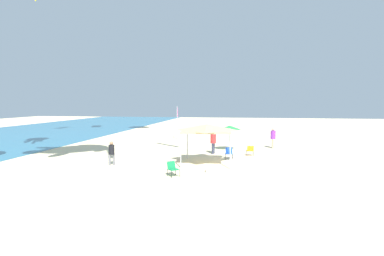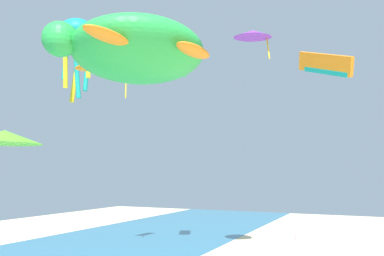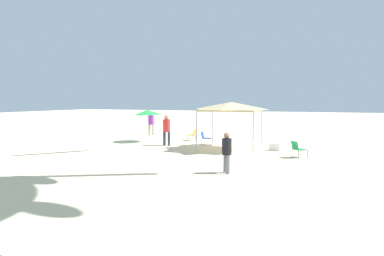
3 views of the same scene
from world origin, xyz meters
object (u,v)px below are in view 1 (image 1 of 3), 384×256
at_px(folding_chair_right_of_tent, 229,152).
at_px(cooler_box, 210,169).
at_px(folding_chair_near_cooler, 250,150).
at_px(person_near_umbrella, 273,136).
at_px(canopy_tent, 207,128).
at_px(person_beachcomber, 213,140).
at_px(banner_flag, 177,120).
at_px(folding_chair_facing_ocean, 173,168).
at_px(beach_umbrella, 230,128).
at_px(person_watching_sky, 112,151).

distance_m(folding_chair_right_of_tent, cooler_box, 4.59).
distance_m(folding_chair_near_cooler, person_near_umbrella, 4.94).
bearing_deg(folding_chair_near_cooler, canopy_tent, 44.33).
xyz_separation_m(canopy_tent, person_near_umbrella, (7.95, -5.10, -1.33)).
bearing_deg(person_beachcomber, banner_flag, 37.51).
bearing_deg(folding_chair_facing_ocean, canopy_tent, 27.66).
bearing_deg(cooler_box, canopy_tent, 11.41).
bearing_deg(beach_umbrella, person_beachcomber, 148.47).
xyz_separation_m(canopy_tent, person_beachcomber, (4.09, -0.03, -1.31)).
bearing_deg(person_beachcomber, beach_umbrella, -22.98).
relative_size(canopy_tent, banner_flag, 0.90).
bearing_deg(cooler_box, banner_flag, 19.23).
bearing_deg(person_near_umbrella, beach_umbrella, -62.36).
bearing_deg(folding_chair_near_cooler, folding_chair_facing_ocean, 52.93).
distance_m(folding_chair_facing_ocean, cooler_box, 2.45).
bearing_deg(person_watching_sky, folding_chair_near_cooler, -9.96).
xyz_separation_m(person_watching_sky, person_near_umbrella, (9.50, -11.31, 0.17)).
distance_m(cooler_box, banner_flag, 16.44).
bearing_deg(person_watching_sky, banner_flag, 45.83).
relative_size(beach_umbrella, folding_chair_right_of_tent, 2.69).
relative_size(folding_chair_facing_ocean, person_beachcomber, 0.43).
height_order(canopy_tent, cooler_box, canopy_tent).
bearing_deg(folding_chair_near_cooler, cooler_box, 61.86).
relative_size(folding_chair_facing_ocean, cooler_box, 1.26).
bearing_deg(banner_flag, cooler_box, -160.77).
distance_m(folding_chair_facing_ocean, folding_chair_near_cooler, 8.61).
distance_m(banner_flag, person_watching_sky, 14.62).
bearing_deg(banner_flag, beach_umbrella, -138.10).
relative_size(cooler_box, person_near_umbrella, 0.35).
relative_size(canopy_tent, person_near_umbrella, 1.78).
bearing_deg(folding_chair_right_of_tent, cooler_box, -105.79).
height_order(beach_umbrella, banner_flag, banner_flag).
height_order(beach_umbrella, person_beachcomber, beach_umbrella).
distance_m(beach_umbrella, folding_chair_near_cooler, 3.44).
height_order(folding_chair_near_cooler, cooler_box, folding_chair_near_cooler).
bearing_deg(canopy_tent, person_beachcomber, -0.38).
relative_size(canopy_tent, beach_umbrella, 1.52).
xyz_separation_m(folding_chair_facing_ocean, folding_chair_near_cooler, (7.35, -4.49, 0.00)).
xyz_separation_m(folding_chair_near_cooler, cooler_box, (-5.98, 2.48, -0.27)).
xyz_separation_m(beach_umbrella, folding_chair_right_of_tent, (-4.06, -0.13, -1.51)).
distance_m(person_watching_sky, person_near_umbrella, 14.77).
bearing_deg(folding_chair_right_of_tent, banner_flag, 115.48).
distance_m(canopy_tent, person_watching_sky, 6.57).
xyz_separation_m(banner_flag, person_beachcomber, (-8.87, -4.91, -1.10)).
relative_size(cooler_box, person_watching_sky, 0.41).
relative_size(beach_umbrella, folding_chair_facing_ocean, 2.69).
bearing_deg(beach_umbrella, cooler_box, 174.84).
bearing_deg(folding_chair_facing_ocean, person_beachcomber, 38.31).
relative_size(banner_flag, person_near_umbrella, 1.97).
relative_size(cooler_box, banner_flag, 0.18).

